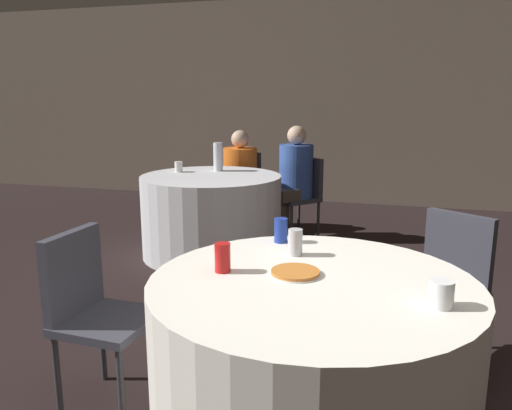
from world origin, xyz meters
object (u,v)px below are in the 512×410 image
at_px(table_near, 311,367).
at_px(table_far, 212,215).
at_px(chair_far_northeast, 303,190).
at_px(soda_can_silver, 295,242).
at_px(chair_far_north, 243,182).
at_px(chair_near_west, 91,302).
at_px(person_blue_shirt, 291,183).
at_px(pizza_plate_near, 295,273).
at_px(chair_near_northeast, 448,276).
at_px(person_orange_shirt, 239,179).
at_px(bottle_far, 218,157).
at_px(soda_can_blue, 281,230).
at_px(soda_can_red, 223,258).

xyz_separation_m(table_near, table_far, (-1.36, 2.43, 0.00)).
xyz_separation_m(table_near, chair_far_northeast, (-0.64, 3.21, 0.14)).
bearing_deg(soda_can_silver, chair_far_north, 111.45).
height_order(chair_near_west, person_blue_shirt, person_blue_shirt).
xyz_separation_m(chair_far_north, pizza_plate_near, (1.31, -3.44, 0.25)).
xyz_separation_m(chair_near_northeast, soda_can_silver, (-0.73, -0.59, 0.30)).
xyz_separation_m(person_blue_shirt, person_orange_shirt, (-0.64, 0.24, -0.03)).
distance_m(chair_far_northeast, bottle_far, 0.97).
height_order(person_orange_shirt, soda_can_silver, person_orange_shirt).
height_order(chair_far_northeast, soda_can_silver, soda_can_silver).
distance_m(chair_near_west, chair_far_northeast, 3.18).
bearing_deg(chair_near_west, bottle_far, -169.94).
xyz_separation_m(chair_near_west, soda_can_blue, (0.82, 0.43, 0.30)).
bearing_deg(table_near, chair_near_northeast, 56.14).
height_order(chair_far_north, person_blue_shirt, person_blue_shirt).
distance_m(person_blue_shirt, pizza_plate_near, 3.12).
bearing_deg(soda_can_blue, person_orange_shirt, 111.77).
bearing_deg(pizza_plate_near, chair_near_northeast, 51.32).
height_order(chair_near_northeast, chair_far_northeast, same).
bearing_deg(pizza_plate_near, person_blue_shirt, 102.26).
height_order(chair_near_northeast, soda_can_red, soda_can_red).
relative_size(soda_can_silver, soda_can_red, 1.00).
bearing_deg(chair_near_west, chair_near_northeast, 119.55).
relative_size(chair_far_northeast, soda_can_red, 6.99).
height_order(table_far, chair_far_north, chair_far_north).
relative_size(chair_near_west, chair_far_north, 1.00).
distance_m(person_orange_shirt, soda_can_red, 3.49).
xyz_separation_m(chair_near_northeast, bottle_far, (-1.99, 1.84, 0.38)).
height_order(pizza_plate_near, soda_can_blue, soda_can_blue).
xyz_separation_m(chair_near_northeast, soda_can_red, (-0.97, -0.89, 0.30)).
bearing_deg(soda_can_blue, bottle_far, 117.23).
xyz_separation_m(chair_near_northeast, chair_far_north, (-1.98, 2.60, 0.00)).
distance_m(chair_near_northeast, soda_can_silver, 0.98).
distance_m(soda_can_silver, bottle_far, 2.74).
distance_m(chair_near_west, person_orange_shirt, 3.30).
bearing_deg(person_orange_shirt, chair_near_west, 94.13).
xyz_separation_m(table_near, person_orange_shirt, (-1.38, 3.33, 0.20)).
xyz_separation_m(soda_can_red, soda_can_blue, (0.13, 0.49, 0.00)).
height_order(soda_can_blue, bottle_far, bottle_far).
bearing_deg(table_near, chair_far_northeast, 101.27).
height_order(soda_can_silver, bottle_far, bottle_far).
bearing_deg(chair_far_north, chair_far_northeast, 157.90).
xyz_separation_m(table_far, soda_can_blue, (1.12, -1.94, 0.44)).
bearing_deg(person_blue_shirt, chair_far_north, 11.29).
height_order(chair_far_northeast, person_blue_shirt, person_blue_shirt).
distance_m(soda_can_silver, soda_can_blue, 0.22).
distance_m(table_far, soda_can_red, 2.66).
relative_size(person_blue_shirt, soda_can_red, 9.72).
height_order(table_near, bottle_far, bottle_far).
distance_m(person_blue_shirt, soda_can_blue, 2.67).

